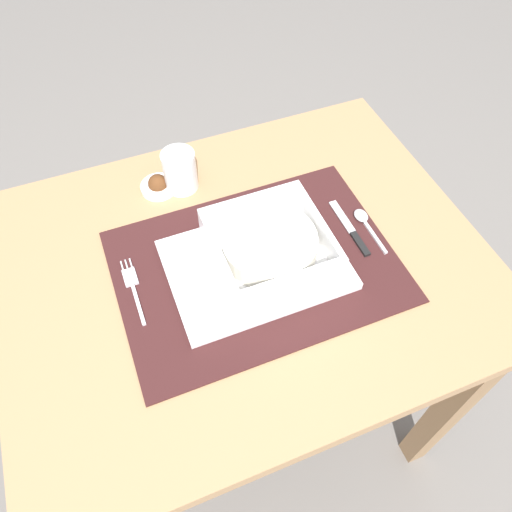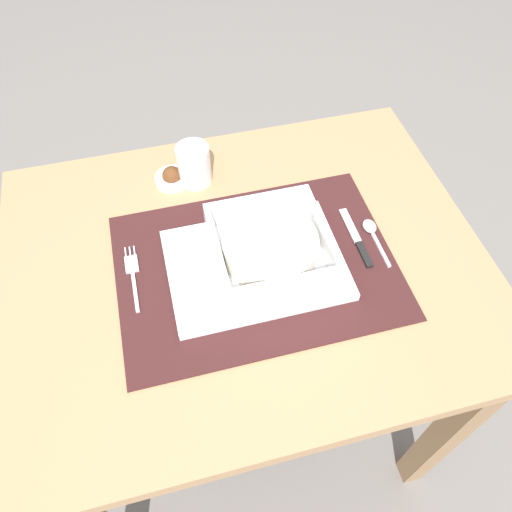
# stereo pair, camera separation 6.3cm
# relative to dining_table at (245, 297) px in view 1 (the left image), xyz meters

# --- Properties ---
(ground_plane) EXTENTS (6.00, 6.00, 0.00)m
(ground_plane) POSITION_rel_dining_table_xyz_m (0.00, 0.00, -0.60)
(ground_plane) COLOR slate
(dining_table) EXTENTS (0.84, 0.67, 0.71)m
(dining_table) POSITION_rel_dining_table_xyz_m (0.00, 0.00, 0.00)
(dining_table) COLOR #A37A51
(dining_table) RESTS_ON ground
(placemat) EXTENTS (0.48, 0.35, 0.00)m
(placemat) POSITION_rel_dining_table_xyz_m (0.02, -0.02, 0.12)
(placemat) COLOR #381919
(placemat) RESTS_ON dining_table
(serving_plate) EXTENTS (0.30, 0.21, 0.02)m
(serving_plate) POSITION_rel_dining_table_xyz_m (0.01, -0.02, 0.13)
(serving_plate) COLOR white
(serving_plate) RESTS_ON placemat
(porridge_bowl) EXTENTS (0.19, 0.19, 0.06)m
(porridge_bowl) POSITION_rel_dining_table_xyz_m (0.04, -0.02, 0.16)
(porridge_bowl) COLOR white
(porridge_bowl) RESTS_ON serving_plate
(fork) EXTENTS (0.02, 0.14, 0.00)m
(fork) POSITION_rel_dining_table_xyz_m (-0.19, 0.02, 0.12)
(fork) COLOR silver
(fork) RESTS_ON placemat
(spoon) EXTENTS (0.02, 0.11, 0.01)m
(spoon) POSITION_rel_dining_table_xyz_m (0.24, 0.00, 0.13)
(spoon) COLOR silver
(spoon) RESTS_ON placemat
(butter_knife) EXTENTS (0.01, 0.14, 0.01)m
(butter_knife) POSITION_rel_dining_table_xyz_m (0.20, -0.01, 0.12)
(butter_knife) COLOR black
(butter_knife) RESTS_ON placemat
(drinking_glass) EXTENTS (0.06, 0.06, 0.08)m
(drinking_glass) POSITION_rel_dining_table_xyz_m (-0.05, 0.21, 0.15)
(drinking_glass) COLOR white
(drinking_glass) RESTS_ON dining_table
(condiment_saucer) EXTENTS (0.07, 0.07, 0.04)m
(condiment_saucer) POSITION_rel_dining_table_xyz_m (-0.09, 0.22, 0.13)
(condiment_saucer) COLOR white
(condiment_saucer) RESTS_ON dining_table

